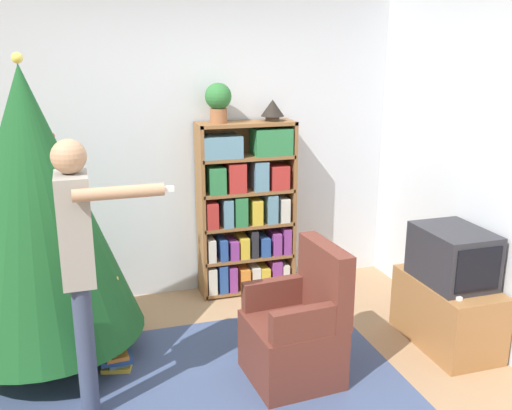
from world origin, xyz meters
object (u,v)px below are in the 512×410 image
object	(u,v)px
bookshelf	(246,208)
standing_person	(79,256)
television	(453,256)
christmas_tree	(33,206)
armchair	(298,333)
potted_plant	(218,100)
table_lamp	(273,109)

from	to	relation	value
bookshelf	standing_person	distance (m)	1.99
television	christmas_tree	distance (m)	2.93
television	standing_person	bearing A→B (deg)	-179.50
bookshelf	television	xyz separation A→B (m)	(1.14, -1.37, -0.08)
armchair	potted_plant	world-z (taller)	potted_plant
bookshelf	armchair	xyz separation A→B (m)	(-0.07, -1.45, -0.45)
television	table_lamp	world-z (taller)	table_lamp
potted_plant	table_lamp	bearing A→B (deg)	0.00
bookshelf	potted_plant	size ratio (longest dim) A/B	4.66
standing_person	potted_plant	distance (m)	1.96
television	standing_person	xyz separation A→B (m)	(-2.55, -0.02, 0.29)
armchair	standing_person	bearing A→B (deg)	-96.72
bookshelf	christmas_tree	bearing A→B (deg)	-157.07
table_lamp	standing_person	bearing A→B (deg)	-139.63
bookshelf	armchair	bearing A→B (deg)	-92.87
standing_person	potted_plant	size ratio (longest dim) A/B	5.07
potted_plant	table_lamp	size ratio (longest dim) A/B	1.64
christmas_tree	standing_person	size ratio (longest dim) A/B	1.27
christmas_tree	bookshelf	bearing A→B (deg)	22.93
television	table_lamp	xyz separation A→B (m)	(-0.91, 1.37, 0.94)
standing_person	potted_plant	xyz separation A→B (m)	(1.17, 1.40, 0.73)
table_lamp	television	bearing A→B (deg)	-56.57
bookshelf	armchair	distance (m)	1.52
television	table_lamp	distance (m)	1.89
potted_plant	table_lamp	world-z (taller)	potted_plant
bookshelf	standing_person	xyz separation A→B (m)	(-1.40, -1.39, 0.22)
television	christmas_tree	bearing A→B (deg)	166.88
christmas_tree	armchair	world-z (taller)	christmas_tree
standing_person	table_lamp	size ratio (longest dim) A/B	8.34
standing_person	table_lamp	distance (m)	2.25
armchair	potted_plant	bearing A→B (deg)	-177.73
christmas_tree	standing_person	world-z (taller)	christmas_tree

